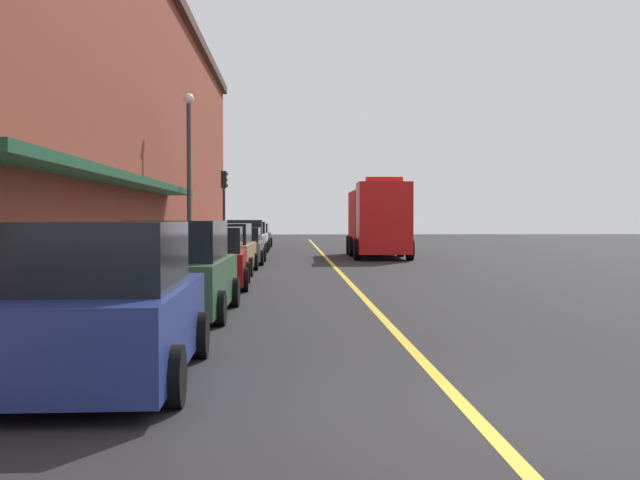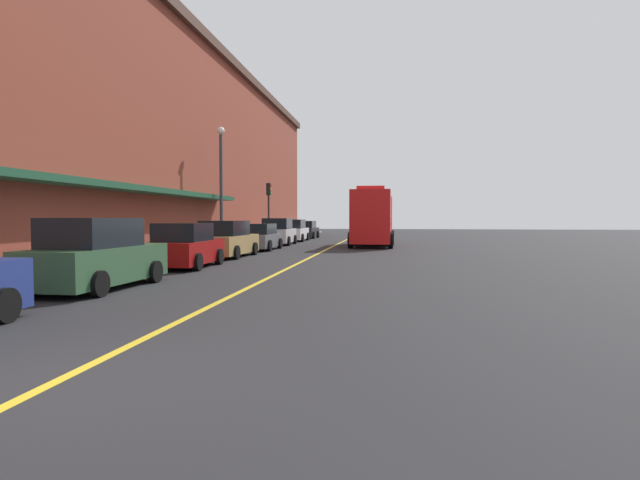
{
  "view_description": "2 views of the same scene",
  "coord_description": "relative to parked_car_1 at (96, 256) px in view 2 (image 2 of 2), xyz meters",
  "views": [
    {
      "loc": [
        -1.79,
        -7.12,
        1.93
      ],
      "look_at": [
        -0.49,
        24.41,
        1.0
      ],
      "focal_mm": 41.48,
      "sensor_mm": 36.0,
      "label": 1
    },
    {
      "loc": [
        3.82,
        -5.32,
        1.89
      ],
      "look_at": [
        0.72,
        17.12,
        0.91
      ],
      "focal_mm": 29.25,
      "sensor_mm": 36.0,
      "label": 2
    }
  ],
  "objects": [
    {
      "name": "brick_building_left",
      "position": [
        -8.01,
        16.52,
        5.66
      ],
      "size": [
        10.24,
        64.0,
        13.04
      ],
      "color": "brown",
      "rests_on": "ground"
    },
    {
      "name": "lane_center_stripe",
      "position": [
        3.93,
        17.52,
        -0.87
      ],
      "size": [
        0.16,
        70.0,
        0.01
      ],
      "primitive_type": "cube",
      "color": "gold",
      "rests_on": "ground"
    },
    {
      "name": "fire_truck",
      "position": [
        6.49,
        21.8,
        0.94
      ],
      "size": [
        2.83,
        7.72,
        3.81
      ],
      "rotation": [
        0.0,
        0.0,
        -1.59
      ],
      "color": "red",
      "rests_on": "ground"
    },
    {
      "name": "parked_car_6",
      "position": [
        -0.1,
        28.19,
        -0.06
      ],
      "size": [
        2.15,
        4.41,
        1.73
      ],
      "rotation": [
        0.0,
        0.0,
        1.58
      ],
      "color": "silver",
      "rests_on": "ground"
    },
    {
      "name": "parked_car_3",
      "position": [
        -0.11,
        11.23,
        -0.06
      ],
      "size": [
        2.17,
        4.77,
        1.74
      ],
      "rotation": [
        0.0,
        0.0,
        1.55
      ],
      "color": "#A5844C",
      "rests_on": "ground"
    },
    {
      "name": "street_lamp_left",
      "position": [
        -2.02,
        16.23,
        3.53
      ],
      "size": [
        0.44,
        0.44,
        6.94
      ],
      "color": "#33383D",
      "rests_on": "sidewalk_left"
    },
    {
      "name": "parked_car_1",
      "position": [
        0.0,
        0.0,
        0.0
      ],
      "size": [
        2.08,
        4.59,
        1.88
      ],
      "rotation": [
        0.0,
        0.0,
        1.55
      ],
      "color": "#2D5133",
      "rests_on": "ground"
    },
    {
      "name": "parked_car_2",
      "position": [
        -0.01,
        5.97,
        -0.08
      ],
      "size": [
        2.15,
        4.21,
        1.68
      ],
      "rotation": [
        0.0,
        0.0,
        1.6
      ],
      "color": "maroon",
      "rests_on": "ground"
    },
    {
      "name": "parked_car_5",
      "position": [
        -0.08,
        22.51,
        -0.02
      ],
      "size": [
        2.19,
        4.32,
        1.84
      ],
      "rotation": [
        0.0,
        0.0,
        1.59
      ],
      "color": "silver",
      "rests_on": "ground"
    },
    {
      "name": "parked_car_7",
      "position": [
        -0.05,
        34.2,
        -0.12
      ],
      "size": [
        2.05,
        4.18,
        1.59
      ],
      "rotation": [
        0.0,
        0.0,
        1.55
      ],
      "color": "black",
      "rests_on": "ground"
    },
    {
      "name": "parking_meter_1",
      "position": [
        -1.42,
        27.24,
        0.19
      ],
      "size": [
        0.14,
        0.18,
        1.33
      ],
      "color": "#4C4C51",
      "rests_on": "sidewalk_left"
    },
    {
      "name": "parked_car_4",
      "position": [
        0.03,
        16.79,
        -0.14
      ],
      "size": [
        2.13,
        4.41,
        1.54
      ],
      "rotation": [
        0.0,
        0.0,
        1.57
      ],
      "color": "#595B60",
      "rests_on": "ground"
    },
    {
      "name": "sidewalk_left",
      "position": [
        -2.27,
        17.52,
        -0.8
      ],
      "size": [
        2.4,
        70.0,
        0.15
      ],
      "primitive_type": "cube",
      "color": "gray",
      "rests_on": "ground"
    },
    {
      "name": "parking_meter_2",
      "position": [
        -1.42,
        29.73,
        0.19
      ],
      "size": [
        0.14,
        0.18,
        1.33
      ],
      "color": "#4C4C51",
      "rests_on": "sidewalk_left"
    },
    {
      "name": "ground_plane",
      "position": [
        3.93,
        17.52,
        -0.87
      ],
      "size": [
        112.0,
        112.0,
        0.0
      ],
      "primitive_type": "plane",
      "color": "#232326"
    },
    {
      "name": "traffic_light_near",
      "position": [
        -1.36,
        25.17,
        2.28
      ],
      "size": [
        0.38,
        0.36,
        4.3
      ],
      "color": "#232326",
      "rests_on": "sidewalk_left"
    }
  ]
}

